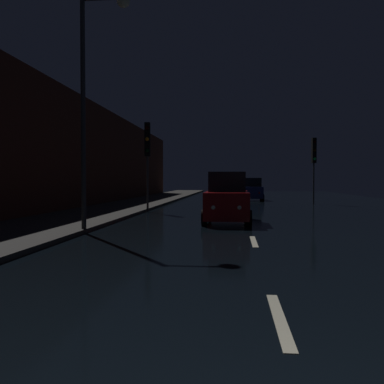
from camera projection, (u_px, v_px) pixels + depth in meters
ground at (243, 208)px, 26.78m from camera, size 27.89×84.00×0.02m
sidewalk_left at (125, 206)px, 27.55m from camera, size 4.40×84.00×0.15m
building_facade_left at (65, 150)px, 24.22m from camera, size 0.80×63.00×7.07m
lane_centerline at (249, 228)px, 15.50m from camera, size 0.16×21.71×0.01m
traffic_light_far_left at (147, 147)px, 23.53m from camera, size 0.34×0.47×5.06m
traffic_light_far_right at (314, 156)px, 31.47m from camera, size 0.35×0.48×5.00m
streetlamp_overhead at (95, 79)px, 13.96m from camera, size 1.70×0.44×7.96m
car_approaching_headlights at (227, 199)px, 17.81m from camera, size 1.97×4.26×2.15m
car_distant_taillights at (253, 190)px, 37.29m from camera, size 1.84×3.99×2.01m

